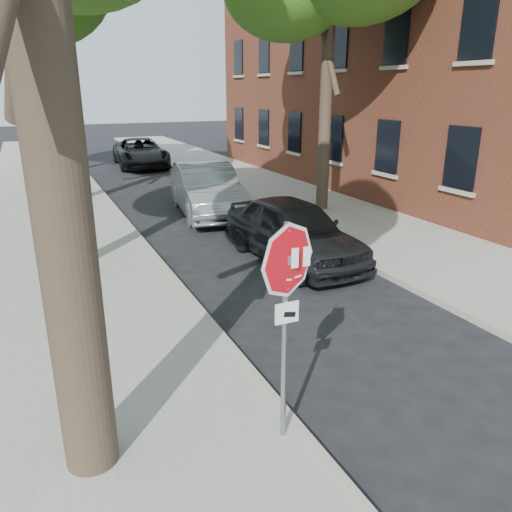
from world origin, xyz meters
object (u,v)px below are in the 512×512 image
(tree_far, at_px, (13,9))
(car_d, at_px, (141,153))
(stop_sign, at_px, (287,293))
(car_a, at_px, (293,230))
(car_b, at_px, (207,190))

(tree_far, relative_size, car_d, 1.72)
(stop_sign, distance_m, car_a, 6.81)
(car_a, relative_size, car_b, 0.89)
(tree_far, relative_size, car_a, 2.06)
(car_a, distance_m, car_b, 5.41)
(tree_far, xyz_separation_m, car_a, (5.32, -15.30, -6.44))
(stop_sign, xyz_separation_m, car_a, (3.30, 5.84, -1.18))
(tree_far, bearing_deg, car_b, -63.27)
(tree_far, bearing_deg, car_d, 19.07)
(car_a, bearing_deg, car_b, 89.95)
(tree_far, relative_size, car_b, 1.84)
(tree_far, xyz_separation_m, car_b, (4.99, -9.90, -6.38))
(tree_far, distance_m, car_a, 17.43)
(stop_sign, height_order, car_a, stop_sign)
(tree_far, height_order, car_b, tree_far)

